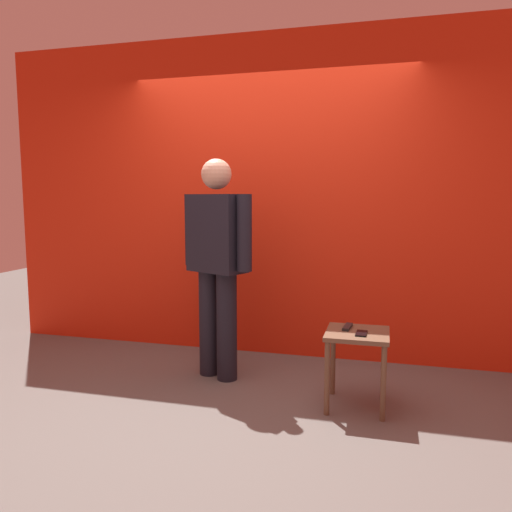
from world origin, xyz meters
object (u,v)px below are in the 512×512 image
object	(u,v)px
side_table	(357,346)
tv_remote	(348,327)
standing_person	(217,257)
cell_phone	(361,333)

from	to	relation	value
side_table	tv_remote	xyz separation A→B (m)	(-0.07, 0.07, 0.11)
standing_person	tv_remote	world-z (taller)	standing_person
standing_person	side_table	distance (m)	1.26
standing_person	tv_remote	bearing A→B (deg)	-12.72
standing_person	side_table	size ratio (longest dim) A/B	3.27
side_table	tv_remote	world-z (taller)	tv_remote
standing_person	cell_phone	bearing A→B (deg)	-17.50
tv_remote	standing_person	bearing A→B (deg)	173.22
standing_person	side_table	world-z (taller)	standing_person
side_table	cell_phone	distance (m)	0.12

